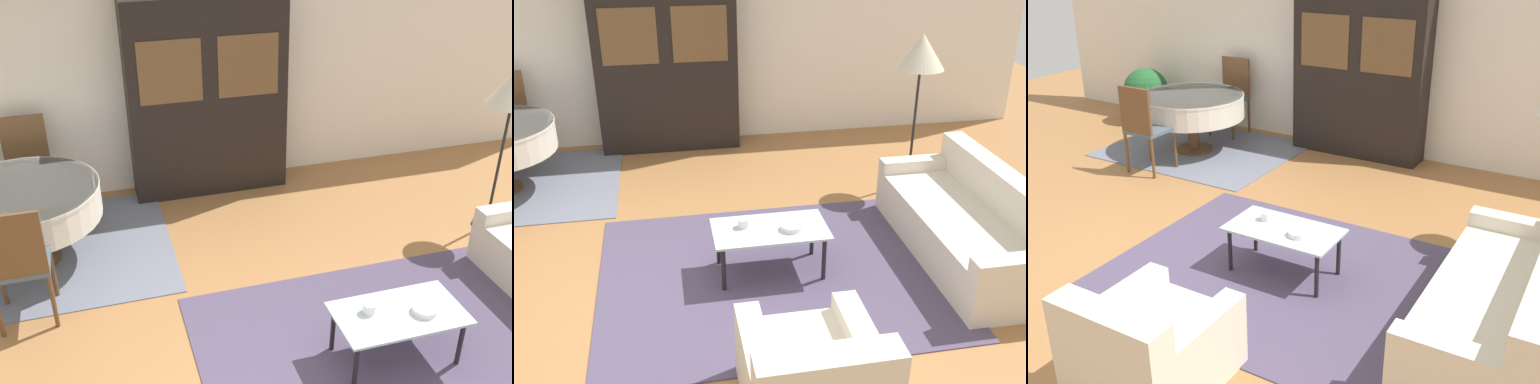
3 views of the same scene
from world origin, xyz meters
TOP-DOWN VIEW (x-y plane):
  - wall_back at (0.00, 3.63)m, footprint 10.00×0.06m
  - area_rug at (0.95, 0.27)m, footprint 2.85×2.32m
  - dining_rug at (-1.57, 2.47)m, footprint 2.37×1.90m
  - coffee_table at (0.94, 0.31)m, footprint 0.94×0.52m
  - display_cabinet at (0.25, 3.38)m, footprint 1.68×0.41m
  - dining_table at (-1.65, 2.40)m, footprint 1.35×1.35m
  - dining_chair_near at (-1.65, 1.49)m, footprint 0.44×0.44m
  - dining_chair_far at (-1.65, 3.30)m, footprint 0.44×0.44m
  - cup at (0.73, 0.38)m, footprint 0.10×0.10m
  - bowl at (1.11, 0.26)m, footprint 0.17×0.17m

SIDE VIEW (x-z plane):
  - area_rug at x=0.95m, z-range 0.00..0.01m
  - dining_rug at x=-1.57m, z-range 0.00..0.01m
  - coffee_table at x=0.94m, z-range 0.17..0.58m
  - bowl at x=1.11m, z-range 0.42..0.47m
  - cup at x=0.73m, z-range 0.42..0.50m
  - dining_chair_near at x=-1.65m, z-range 0.08..1.12m
  - dining_chair_far at x=-1.65m, z-range 0.08..1.12m
  - dining_table at x=-1.65m, z-range 0.23..0.98m
  - display_cabinet at x=0.25m, z-range 0.00..2.13m
  - wall_back at x=0.00m, z-range 0.00..2.70m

